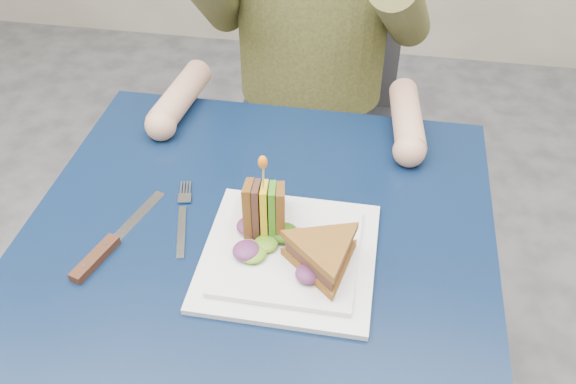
% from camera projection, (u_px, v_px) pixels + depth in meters
% --- Properties ---
extents(table, '(0.75, 0.75, 0.73)m').
position_uv_depth(table, '(257.00, 271.00, 1.01)').
color(table, black).
rests_on(table, ground).
extents(chair, '(0.42, 0.40, 0.93)m').
position_uv_depth(chair, '(315.00, 96.00, 1.62)').
color(chair, '#47474C').
rests_on(chair, ground).
extents(plate, '(0.26, 0.26, 0.02)m').
position_uv_depth(plate, '(289.00, 254.00, 0.92)').
color(plate, white).
rests_on(plate, table).
extents(sandwich_flat, '(0.19, 0.19, 0.05)m').
position_uv_depth(sandwich_flat, '(324.00, 255.00, 0.87)').
color(sandwich_flat, brown).
rests_on(sandwich_flat, plate).
extents(sandwich_upright, '(0.09, 0.14, 0.14)m').
position_uv_depth(sandwich_upright, '(264.00, 209.00, 0.93)').
color(sandwich_upright, brown).
rests_on(sandwich_upright, plate).
extents(fork, '(0.06, 0.18, 0.01)m').
position_uv_depth(fork, '(183.00, 219.00, 0.99)').
color(fork, silver).
rests_on(fork, table).
extents(knife, '(0.08, 0.22, 0.02)m').
position_uv_depth(knife, '(104.00, 250.00, 0.93)').
color(knife, silver).
rests_on(knife, table).
extents(toothpick, '(0.01, 0.01, 0.06)m').
position_uv_depth(toothpick, '(263.00, 177.00, 0.89)').
color(toothpick, tan).
rests_on(toothpick, sandwich_upright).
extents(toothpick_frill, '(0.01, 0.01, 0.02)m').
position_uv_depth(toothpick_frill, '(263.00, 162.00, 0.87)').
color(toothpick_frill, orange).
rests_on(toothpick_frill, sandwich_upright).
extents(lettuce_spill, '(0.15, 0.13, 0.02)m').
position_uv_depth(lettuce_spill, '(293.00, 240.00, 0.92)').
color(lettuce_spill, '#337A14').
rests_on(lettuce_spill, plate).
extents(onion_ring, '(0.04, 0.04, 0.02)m').
position_uv_depth(onion_ring, '(299.00, 241.00, 0.91)').
color(onion_ring, '#9E4C7A').
rests_on(onion_ring, plate).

